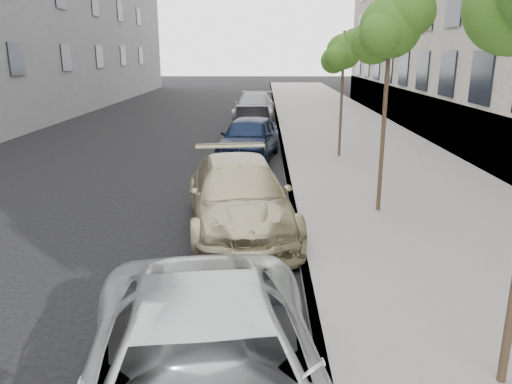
{
  "coord_description": "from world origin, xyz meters",
  "views": [
    {
      "loc": [
        0.44,
        -3.52,
        3.81
      ],
      "look_at": [
        0.31,
        4.7,
        1.5
      ],
      "focal_mm": 35.0,
      "sensor_mm": 36.0,
      "label": 1
    }
  ],
  "objects_px": {
    "tree_far": "(344,52)",
    "sedan_blue": "(249,138)",
    "sedan_black": "(252,122)",
    "sedan_rear": "(254,107)",
    "tree_mid": "(392,27)",
    "suv": "(239,196)"
  },
  "relations": [
    {
      "from": "tree_far",
      "to": "sedan_blue",
      "type": "distance_m",
      "value": 4.5
    },
    {
      "from": "tree_far",
      "to": "sedan_black",
      "type": "bearing_deg",
      "value": 123.55
    },
    {
      "from": "sedan_blue",
      "to": "sedan_rear",
      "type": "height_order",
      "value": "sedan_rear"
    },
    {
      "from": "tree_far",
      "to": "sedan_rear",
      "type": "distance_m",
      "value": 11.36
    },
    {
      "from": "tree_mid",
      "to": "suv",
      "type": "bearing_deg",
      "value": -162.79
    },
    {
      "from": "tree_far",
      "to": "suv",
      "type": "relative_size",
      "value": 0.84
    },
    {
      "from": "suv",
      "to": "sedan_blue",
      "type": "bearing_deg",
      "value": 81.91
    },
    {
      "from": "sedan_rear",
      "to": "sedan_black",
      "type": "bearing_deg",
      "value": -87.41
    },
    {
      "from": "tree_far",
      "to": "sedan_black",
      "type": "relative_size",
      "value": 1.07
    },
    {
      "from": "tree_mid",
      "to": "tree_far",
      "type": "relative_size",
      "value": 1.13
    },
    {
      "from": "sedan_blue",
      "to": "suv",
      "type": "bearing_deg",
      "value": -81.75
    },
    {
      "from": "suv",
      "to": "sedan_black",
      "type": "height_order",
      "value": "suv"
    },
    {
      "from": "suv",
      "to": "sedan_blue",
      "type": "xyz_separation_m",
      "value": [
        0.0,
        7.54,
        0.01
      ]
    },
    {
      "from": "tree_mid",
      "to": "sedan_black",
      "type": "relative_size",
      "value": 1.2
    },
    {
      "from": "sedan_black",
      "to": "sedan_rear",
      "type": "bearing_deg",
      "value": 85.34
    },
    {
      "from": "tree_mid",
      "to": "suv",
      "type": "relative_size",
      "value": 0.95
    },
    {
      "from": "tree_far",
      "to": "sedan_rear",
      "type": "height_order",
      "value": "tree_far"
    },
    {
      "from": "sedan_rear",
      "to": "suv",
      "type": "bearing_deg",
      "value": -87.41
    },
    {
      "from": "tree_far",
      "to": "sedan_blue",
      "type": "height_order",
      "value": "tree_far"
    },
    {
      "from": "suv",
      "to": "sedan_blue",
      "type": "relative_size",
      "value": 1.15
    },
    {
      "from": "suv",
      "to": "sedan_rear",
      "type": "height_order",
      "value": "sedan_rear"
    },
    {
      "from": "suv",
      "to": "sedan_blue",
      "type": "distance_m",
      "value": 7.54
    }
  ]
}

